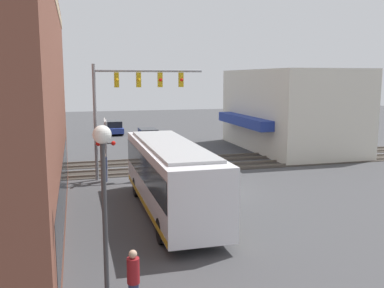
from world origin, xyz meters
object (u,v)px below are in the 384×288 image
Objects in this scene: parked_car_white at (162,146)px; pedestrian_at_crossing at (104,168)px; pedestrian_by_lamp at (133,281)px; parked_car_grey at (148,136)px; streetlamp at (105,211)px; parked_car_blue at (114,128)px; crossing_signal at (106,144)px; city_bus at (170,175)px.

parked_car_white is 9.62m from pedestrian_at_crossing.
pedestrian_by_lamp is (-23.14, 5.41, 0.21)m from parked_car_white.
streetlamp is at bearing 168.68° from parked_car_grey.
pedestrian_at_crossing reaches higher than parked_car_blue.
city_bus is at bearing -161.50° from crossing_signal.
pedestrian_by_lamp is (-37.48, 2.81, 0.20)m from parked_car_blue.
parked_car_white reaches higher than parked_car_grey.
streetlamp reaches higher than parked_car_white.
streetlamp is at bearing 165.52° from parked_car_white.
parked_car_grey is (14.72, -5.01, -1.65)m from crossing_signal.
parked_car_blue is (14.34, 2.60, 0.01)m from parked_car_white.
city_bus is at bearing -159.76° from pedestrian_at_crossing.
parked_car_blue is at bearing -5.30° from streetlamp.
crossing_signal is 0.74× the size of streetlamp.
city_bus is 6.16× the size of pedestrian_by_lamp.
parked_car_grey is 2.73× the size of pedestrian_at_crossing.
streetlamp is 1.07× the size of parked_car_blue.
parked_car_grey is 0.98× the size of parked_car_blue.
parked_car_white is 23.76m from pedestrian_by_lamp.
parked_car_blue is (7.45, 2.60, 0.05)m from parked_car_grey.
city_bus is at bearing 180.00° from parked_car_blue.
parked_car_grey is at bearing -10.21° from pedestrian_by_lamp.
pedestrian_at_crossing is at bearing 161.09° from parked_car_grey.
parked_car_blue is (29.36, -0.00, -1.11)m from city_bus.
crossing_signal is 15.37m from pedestrian_by_lamp.
pedestrian_at_crossing reaches higher than parked_car_grey.
streetlamp is 1.18× the size of parked_car_white.
crossing_signal reaches higher than parked_car_grey.
streetlamp is (-15.92, 1.13, 0.77)m from crossing_signal.
streetlamp is at bearing 157.96° from city_bus.
streetlamp is at bearing 176.37° from pedestrian_at_crossing.
crossing_signal is 0.87× the size of parked_car_white.
pedestrian_by_lamp reaches higher than pedestrian_at_crossing.
crossing_signal is at bearing 161.22° from parked_car_grey.
parked_car_white is 0.91× the size of parked_car_blue.
streetlamp is 31.34m from parked_car_grey.
streetlamp reaches higher than city_bus.
pedestrian_at_crossing is (6.90, 2.54, -0.93)m from city_bus.
parked_car_blue is 2.78× the size of pedestrian_at_crossing.
crossing_signal is (7.19, 2.41, 0.48)m from city_bus.
parked_car_blue is at bearing -6.46° from pedestrian_at_crossing.
parked_car_white is at bearing -169.72° from parked_car_blue.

